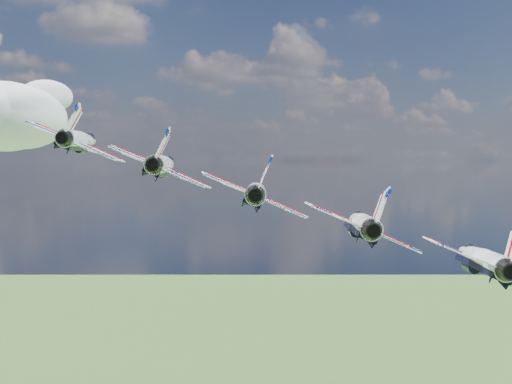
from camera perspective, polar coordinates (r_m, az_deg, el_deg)
name	(u,v)px	position (r m, az deg, el deg)	size (l,w,h in m)	color
cloud_far	(3,105)	(306.22, -19.60, 6.59)	(64.84, 50.95, 25.47)	white
jet_0	(81,140)	(84.14, -13.84, 4.05)	(10.75, 15.92, 4.75)	silver
jet_1	(163,165)	(77.71, -7.43, 2.19)	(10.75, 15.92, 4.75)	white
jet_2	(256,192)	(72.50, 0.00, 0.00)	(10.75, 15.92, 4.75)	silver
jet_3	(361,223)	(68.81, 8.40, -2.48)	(10.75, 15.92, 4.75)	white
jet_4	(481,259)	(66.87, 17.54, -5.10)	(10.75, 15.92, 4.75)	white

